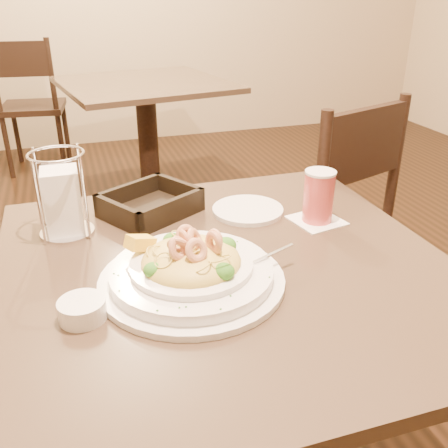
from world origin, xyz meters
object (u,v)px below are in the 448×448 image
object	(u,v)px
background_table	(147,121)
bread_basket	(150,206)
dining_chair_far	(31,102)
drink_glass	(319,197)
butter_ramekin	(82,310)
side_plate	(248,210)
dining_chair_near	(324,219)
main_table	(227,353)
pasta_bowl	(191,268)
napkin_caddy	(63,200)

from	to	relation	value
background_table	bread_basket	world-z (taller)	bread_basket
dining_chair_far	drink_glass	size ratio (longest dim) A/B	7.12
background_table	butter_ramekin	world-z (taller)	butter_ramekin
side_plate	dining_chair_near	bearing A→B (deg)	39.62
main_table	butter_ramekin	xyz separation A→B (m)	(-0.29, -0.10, 0.25)
drink_glass	side_plate	xyz separation A→B (m)	(-0.14, 0.10, -0.06)
dining_chair_far	background_table	bearing A→B (deg)	137.19
bread_basket	side_plate	bearing A→B (deg)	-15.90
background_table	dining_chair_near	size ratio (longest dim) A/B	1.12
pasta_bowl	napkin_caddy	world-z (taller)	napkin_caddy
dining_chair_near	drink_glass	distance (m)	0.60
background_table	bread_basket	size ratio (longest dim) A/B	3.91
main_table	pasta_bowl	world-z (taller)	pasta_bowl
napkin_caddy	background_table	bearing A→B (deg)	75.44
main_table	butter_ramekin	distance (m)	0.39
main_table	background_table	size ratio (longest dim) A/B	0.86
butter_ramekin	pasta_bowl	bearing A→B (deg)	14.18
background_table	side_plate	xyz separation A→B (m)	(-0.06, -1.89, 0.24)
dining_chair_far	bread_basket	bearing A→B (deg)	105.04
pasta_bowl	napkin_caddy	xyz separation A→B (m)	(-0.22, 0.29, 0.05)
background_table	butter_ramekin	bearing A→B (deg)	-102.02
background_table	pasta_bowl	distance (m)	2.19
background_table	dining_chair_near	bearing A→B (deg)	-76.96
background_table	bread_basket	xyz separation A→B (m)	(-0.29, -1.82, 0.25)
main_table	drink_glass	world-z (taller)	drink_glass
dining_chair_near	side_plate	distance (m)	0.59
background_table	bread_basket	distance (m)	1.86
main_table	dining_chair_near	distance (m)	0.78
dining_chair_near	butter_ramekin	bearing A→B (deg)	19.22
dining_chair_far	side_plate	bearing A→B (deg)	109.60
bread_basket	napkin_caddy	distance (m)	0.21
dining_chair_near	butter_ramekin	distance (m)	1.09
napkin_caddy	butter_ramekin	world-z (taller)	napkin_caddy
side_plate	butter_ramekin	world-z (taller)	butter_ramekin
drink_glass	dining_chair_near	bearing A→B (deg)	58.04
drink_glass	pasta_bowl	bearing A→B (deg)	-153.44
butter_ramekin	bread_basket	bearing A→B (deg)	64.70
pasta_bowl	butter_ramekin	world-z (taller)	pasta_bowl
background_table	dining_chair_near	distance (m)	1.59
dining_chair_far	napkin_caddy	world-z (taller)	dining_chair_far
dining_chair_far	bread_basket	size ratio (longest dim) A/B	3.48
main_table	pasta_bowl	distance (m)	0.28
dining_chair_far	side_plate	size ratio (longest dim) A/B	5.30
pasta_bowl	side_plate	distance (m)	0.35
bread_basket	butter_ramekin	distance (m)	0.43
pasta_bowl	bread_basket	distance (m)	0.34
dining_chair_near	bread_basket	distance (m)	0.75
bread_basket	napkin_caddy	bearing A→B (deg)	-166.29
side_plate	butter_ramekin	xyz separation A→B (m)	(-0.42, -0.32, 0.01)
dining_chair_near	bread_basket	xyz separation A→B (m)	(-0.64, -0.28, 0.25)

